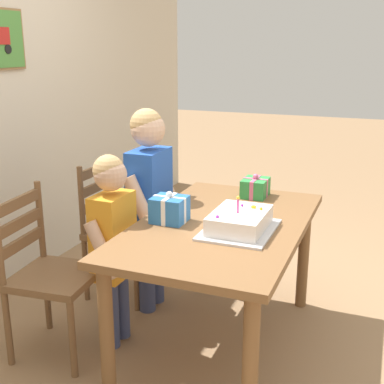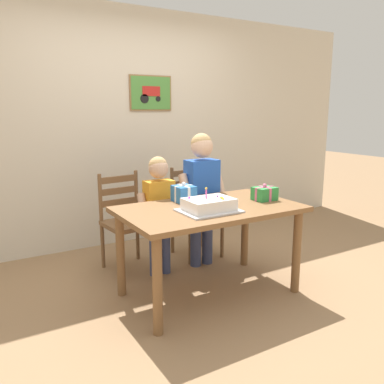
{
  "view_description": "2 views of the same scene",
  "coord_description": "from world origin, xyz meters",
  "views": [
    {
      "loc": [
        -2.44,
        -0.8,
        1.66
      ],
      "look_at": [
        -0.17,
        0.1,
        0.95
      ],
      "focal_mm": 47.8,
      "sensor_mm": 36.0,
      "label": 1
    },
    {
      "loc": [
        -1.7,
        -2.59,
        1.51
      ],
      "look_at": [
        -0.18,
        -0.02,
        0.89
      ],
      "focal_mm": 37.18,
      "sensor_mm": 36.0,
      "label": 2
    }
  ],
  "objects": [
    {
      "name": "gift_box_beside_cake",
      "position": [
        0.54,
        -0.04,
        0.8
      ],
      "size": [
        0.19,
        0.15,
        0.15
      ],
      "color": "#2D8E42",
      "rests_on": "dining_table"
    },
    {
      "name": "chair_right",
      "position": [
        0.38,
        0.86,
        0.47
      ],
      "size": [
        0.42,
        0.42,
        0.92
      ],
      "color": "brown",
      "rests_on": "ground"
    },
    {
      "name": "birthday_cake",
      "position": [
        -0.09,
        -0.12,
        0.79
      ],
      "size": [
        0.44,
        0.34,
        0.19
      ],
      "color": "silver",
      "rests_on": "dining_table"
    },
    {
      "name": "ground_plane",
      "position": [
        0.0,
        0.0,
        0.0
      ],
      "size": [
        20.0,
        20.0,
        0.0
      ],
      "primitive_type": "plane",
      "color": "#997551"
    },
    {
      "name": "back_wall",
      "position": [
        0.0,
        1.66,
        1.3
      ],
      "size": [
        6.4,
        0.11,
        2.6
      ],
      "color": "beige",
      "rests_on": "ground"
    },
    {
      "name": "chair_left",
      "position": [
        -0.38,
        0.86,
        0.47
      ],
      "size": [
        0.46,
        0.46,
        0.92
      ],
      "color": "brown",
      "rests_on": "ground"
    },
    {
      "name": "child_younger",
      "position": [
        -0.18,
        0.56,
        0.67
      ],
      "size": [
        0.4,
        0.23,
        1.1
      ],
      "color": "#38426B",
      "rests_on": "ground"
    },
    {
      "name": "gift_box_red_large",
      "position": [
        -0.09,
        0.26,
        0.81
      ],
      "size": [
        0.17,
        0.18,
        0.17
      ],
      "color": "#286BB7",
      "rests_on": "dining_table"
    },
    {
      "name": "dining_table",
      "position": [
        0.0,
        0.0,
        0.64
      ],
      "size": [
        1.44,
        0.85,
        0.74
      ],
      "color": "brown",
      "rests_on": "ground"
    },
    {
      "name": "child_older",
      "position": [
        0.28,
        0.56,
        0.79
      ],
      "size": [
        0.47,
        0.26,
        1.29
      ],
      "color": "#38426B",
      "rests_on": "ground"
    }
  ]
}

